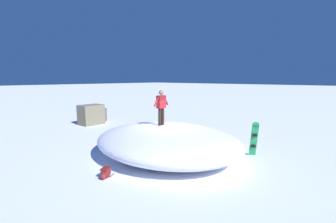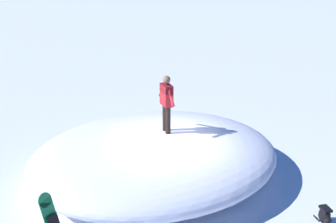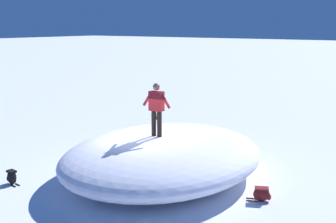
{
  "view_description": "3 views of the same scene",
  "coord_description": "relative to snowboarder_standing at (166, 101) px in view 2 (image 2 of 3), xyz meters",
  "views": [
    {
      "loc": [
        7.29,
        -8.15,
        3.49
      ],
      "look_at": [
        0.42,
        -0.46,
        2.02
      ],
      "focal_mm": 25.39,
      "sensor_mm": 36.0,
      "label": 1
    },
    {
      "loc": [
        3.52,
        8.86,
        5.93
      ],
      "look_at": [
        -0.03,
        -0.6,
        1.92
      ],
      "focal_mm": 43.21,
      "sensor_mm": 36.0,
      "label": 2
    },
    {
      "loc": [
        -9.59,
        -7.57,
        4.61
      ],
      "look_at": [
        0.26,
        -0.77,
        2.11
      ],
      "focal_mm": 44.73,
      "sensor_mm": 36.0,
      "label": 3
    }
  ],
  "objects": [
    {
      "name": "snow_mound",
      "position": [
        0.34,
        -0.0,
        -1.58
      ],
      "size": [
        6.9,
        5.61,
        1.37
      ],
      "primitive_type": "ellipsoid",
      "rotation": [
        0.0,
        0.0,
        0.0
      ],
      "color": "white",
      "rests_on": "ground"
    },
    {
      "name": "backpack_near",
      "position": [
        -2.69,
        3.32,
        -2.05
      ],
      "size": [
        0.27,
        0.5,
        0.43
      ],
      "color": "black",
      "rests_on": "ground"
    },
    {
      "name": "snowboarder_standing",
      "position": [
        0.0,
        0.0,
        0.0
      ],
      "size": [
        0.24,
        0.98,
        1.58
      ],
      "color": "black",
      "rests_on": "snow_mound"
    },
    {
      "name": "ground",
      "position": [
        -0.05,
        0.5,
        -2.27
      ],
      "size": [
        240.0,
        240.0,
        0.0
      ],
      "primitive_type": "plane",
      "color": "white"
    },
    {
      "name": "backpack_far",
      "position": [
        0.35,
        -3.2,
        -2.07
      ],
      "size": [
        0.47,
        0.68,
        0.38
      ],
      "color": "maroon",
      "rests_on": "ground"
    }
  ]
}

